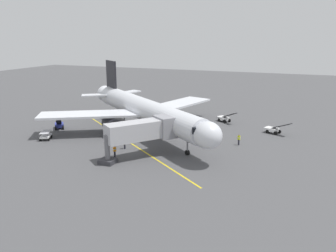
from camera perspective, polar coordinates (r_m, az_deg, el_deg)
The scene contains 11 objects.
ground_plane at distance 61.59m, azimuth -5.40°, elevation -0.87°, with size 220.00×220.00×0.00m, color #4C4C4F.
apron_lead_in_line at distance 55.59m, azimuth -6.49°, elevation -2.62°, with size 0.24×40.00×0.01m, color yellow.
airplane at distance 59.98m, azimuth -3.97°, elevation 2.67°, with size 34.39×31.71×11.50m.
jet_bridge at distance 47.89m, azimuth -3.77°, elevation -0.73°, with size 8.65×10.21×5.40m.
ground_crew_marshaller at distance 54.58m, azimuth 11.62°, elevation -2.20°, with size 0.45×0.33×1.71m.
ground_crew_wing_walker at distance 52.09m, azimuth -7.18°, elevation -2.83°, with size 0.42×0.47×1.71m.
ground_crew_loader at distance 48.73m, azimuth -8.79°, elevation -4.14°, with size 0.43×0.47×1.71m.
belt_loader_near_nose at distance 65.93m, azimuth -17.52°, elevation 0.18°, with size 3.82×4.31×2.32m.
belt_loader_portside at distance 62.66m, azimuth 16.97°, elevation -0.52°, with size 4.68×2.90×2.32m.
belt_loader_starboard_side at distance 68.93m, azimuth 9.24°, elevation 1.30°, with size 4.43×3.62×2.32m.
baggage_cart_rear_apron at distance 59.93m, azimuth -19.54°, elevation -1.47°, with size 2.45×2.95×1.27m.
Camera 1 is at (-27.74, 52.45, 16.52)m, focal length 36.91 mm.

